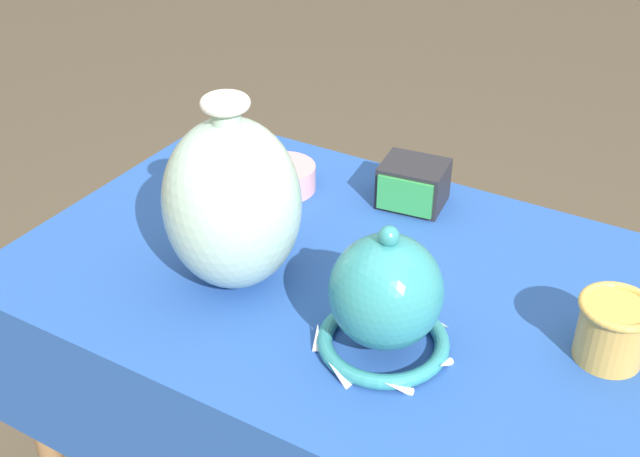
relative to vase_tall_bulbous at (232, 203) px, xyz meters
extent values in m
cylinder|color=olive|center=(-0.33, -0.18, -0.54)|extent=(0.04, 0.04, 0.72)
cylinder|color=olive|center=(-0.33, 0.40, -0.54)|extent=(0.04, 0.04, 0.72)
cube|color=olive|center=(0.18, 0.11, -0.16)|extent=(1.12, 0.68, 0.03)
cube|color=#234C9E|center=(0.18, 0.11, -0.14)|extent=(1.14, 0.70, 0.01)
ellipsoid|color=#A8CCB7|center=(0.00, 0.00, 0.00)|extent=(0.21, 0.21, 0.28)
cylinder|color=#A8CCB7|center=(0.00, 0.00, 0.15)|extent=(0.04, 0.04, 0.03)
torus|color=white|center=(0.00, 0.00, 0.16)|extent=(0.07, 0.07, 0.02)
torus|color=teal|center=(0.27, -0.03, -0.13)|extent=(0.19, 0.19, 0.02)
ellipsoid|color=teal|center=(0.27, -0.03, -0.04)|extent=(0.16, 0.16, 0.16)
sphere|color=teal|center=(0.27, -0.03, 0.05)|extent=(0.03, 0.03, 0.03)
cone|color=white|center=(0.37, -0.03, -0.13)|extent=(0.01, 0.04, 0.03)
cone|color=white|center=(0.33, 0.04, -0.13)|extent=(0.04, 0.04, 0.03)
cone|color=white|center=(0.25, 0.06, -0.13)|extent=(0.05, 0.02, 0.03)
cone|color=white|center=(0.19, 0.01, -0.13)|extent=(0.03, 0.04, 0.03)
cone|color=white|center=(0.19, -0.07, -0.13)|extent=(0.03, 0.04, 0.03)
cone|color=white|center=(0.25, -0.12, -0.13)|extent=(0.05, 0.02, 0.03)
cone|color=white|center=(0.33, -0.10, -0.13)|extent=(0.04, 0.04, 0.03)
cube|color=#232328|center=(0.14, 0.35, -0.10)|extent=(0.13, 0.11, 0.08)
cube|color=green|center=(0.15, 0.30, -0.10)|extent=(0.10, 0.02, 0.07)
cylinder|color=#D19399|center=(-0.09, 0.28, -0.12)|extent=(0.12, 0.12, 0.05)
cylinder|color=gold|center=(0.55, 0.11, -0.10)|extent=(0.09, 0.09, 0.09)
torus|color=gold|center=(0.55, 0.11, -0.05)|extent=(0.11, 0.11, 0.01)
camera|label=1|loc=(0.63, -0.82, 0.62)|focal=45.00mm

